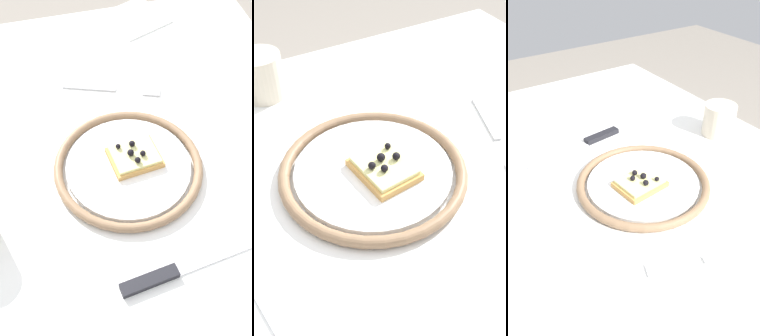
% 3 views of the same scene
% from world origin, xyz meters
% --- Properties ---
extents(dining_table, '(1.09, 0.77, 0.72)m').
position_xyz_m(dining_table, '(0.00, 0.00, 0.63)').
color(dining_table, white).
rests_on(dining_table, ground_plane).
extents(plate, '(0.26, 0.26, 0.02)m').
position_xyz_m(plate, '(-0.05, -0.01, 0.73)').
color(plate, white).
rests_on(plate, dining_table).
extents(pizza_slice_near, '(0.08, 0.09, 0.03)m').
position_xyz_m(pizza_slice_near, '(-0.06, 0.00, 0.74)').
color(pizza_slice_near, tan).
rests_on(pizza_slice_near, plate).
extents(knife, '(0.05, 0.24, 0.01)m').
position_xyz_m(knife, '(0.15, -0.01, 0.73)').
color(knife, silver).
rests_on(knife, dining_table).
extents(fork, '(0.09, 0.19, 0.00)m').
position_xyz_m(fork, '(-0.26, 0.01, 0.72)').
color(fork, silver).
rests_on(fork, dining_table).
extents(cup, '(0.08, 0.08, 0.08)m').
position_xyz_m(cup, '(0.02, -0.28, 0.76)').
color(cup, beige).
rests_on(cup, dining_table).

